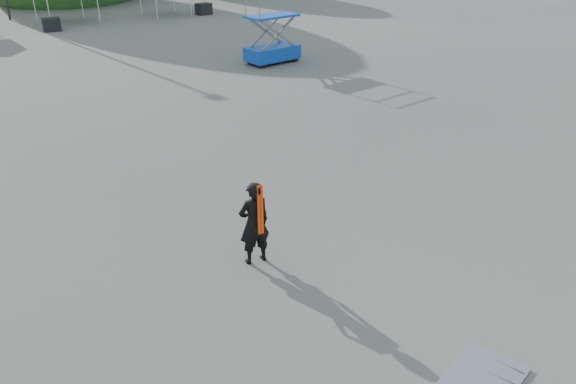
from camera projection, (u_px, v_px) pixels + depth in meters
ground at (229, 222)px, 12.84m from camera, size 120.00×120.00×0.00m
man at (254, 223)px, 10.99m from camera, size 0.70×0.52×1.77m
scissor_lift at (272, 27)px, 25.78m from camera, size 2.56×1.36×3.24m
crate_mid at (51, 25)px, 33.50m from camera, size 1.09×0.91×0.77m
crate_east at (204, 9)px, 39.01m from camera, size 1.05×0.86×0.76m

